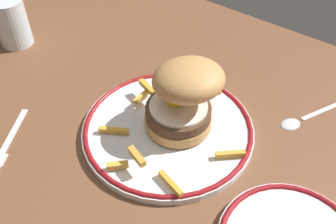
# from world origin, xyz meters

# --- Properties ---
(ground_plane) EXTENTS (1.34, 0.85, 0.04)m
(ground_plane) POSITION_xyz_m (0.00, 0.00, -0.02)
(ground_plane) COLOR brown
(dinner_plate) EXTENTS (0.28, 0.28, 0.02)m
(dinner_plate) POSITION_xyz_m (0.01, 0.02, 0.01)
(dinner_plate) COLOR silver
(dinner_plate) RESTS_ON ground_plane
(burger) EXTENTS (0.15, 0.14, 0.12)m
(burger) POSITION_xyz_m (0.02, 0.04, 0.07)
(burger) COLOR tan
(burger) RESTS_ON dinner_plate
(fries_pile) EXTENTS (0.22, 0.24, 0.03)m
(fries_pile) POSITION_xyz_m (0.01, 0.02, 0.03)
(fries_pile) COLOR gold
(fries_pile) RESTS_ON dinner_plate
(water_glass) EXTENTS (0.07, 0.07, 0.10)m
(water_glass) POSITION_xyz_m (-0.40, 0.03, 0.04)
(water_glass) COLOR silver
(water_glass) RESTS_ON ground_plane
(fork) EXTENTS (0.09, 0.13, 0.00)m
(fork) POSITION_xyz_m (-0.18, -0.15, 0.00)
(fork) COLOR silver
(fork) RESTS_ON ground_plane
(spoon) EXTENTS (0.07, 0.13, 0.01)m
(spoon) POSITION_xyz_m (0.17, 0.17, 0.00)
(spoon) COLOR silver
(spoon) RESTS_ON ground_plane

